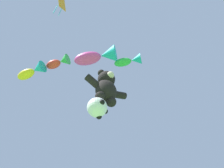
# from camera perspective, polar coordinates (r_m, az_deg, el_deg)

# --- Properties ---
(teddy_bear_kite) EXTENTS (2.25, 0.99, 2.28)m
(teddy_bear_kite) POSITION_cam_1_polar(r_m,az_deg,el_deg) (11.69, -1.33, -0.74)
(teddy_bear_kite) COLOR black
(soccer_ball_kite) EXTENTS (0.95, 0.94, 0.87)m
(soccer_ball_kite) POSITION_cam_1_polar(r_m,az_deg,el_deg) (10.49, -3.38, -5.40)
(soccer_ball_kite) COLOR white
(fish_kite_emerald) EXTENTS (1.45, 1.49, 0.61)m
(fish_kite_emerald) POSITION_cam_1_polar(r_m,az_deg,el_deg) (14.07, 4.01, 5.29)
(fish_kite_emerald) COLOR green
(fish_kite_magenta) EXTENTS (2.35, 2.35, 0.98)m
(fish_kite_magenta) POSITION_cam_1_polar(r_m,az_deg,el_deg) (14.29, -3.26, 6.29)
(fish_kite_magenta) COLOR #E53F9E
(fish_kite_crimson) EXTENTS (1.33, 1.52, 0.68)m
(fish_kite_crimson) POSITION_cam_1_polar(r_m,az_deg,el_deg) (15.19, -12.09, 4.85)
(fish_kite_crimson) COLOR red
(fish_kite_goldfin) EXTENTS (1.50, 1.91, 0.75)m
(fish_kite_goldfin) POSITION_cam_1_polar(r_m,az_deg,el_deg) (15.51, -17.80, 2.74)
(fish_kite_goldfin) COLOR yellow
(diamond_kite) EXTENTS (0.81, 0.64, 2.61)m
(diamond_kite) POSITION_cam_1_polar(r_m,az_deg,el_deg) (14.24, -11.59, 17.39)
(diamond_kite) COLOR orange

